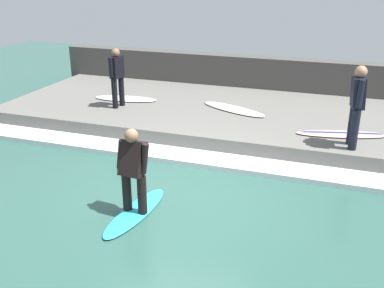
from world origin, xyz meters
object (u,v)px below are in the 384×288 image
Objects in this scene: surfboard_riding at (135,212)px; surfboard_spare at (234,109)px; surfboard_waiting_far at (126,99)px; surfer_riding at (133,167)px; surfer_waiting_far at (117,75)px; surfer_waiting_near at (357,102)px; surfboard_waiting_near at (342,134)px.

surfboard_riding is 0.93× the size of surfboard_spare.
surfboard_waiting_far is 0.93× the size of surfboard_spare.
surfboard_waiting_far is at bearing 28.32° from surfboard_riding.
surfer_riding reaches higher than surfboard_riding.
surfer_riding is at bearing -149.45° from surfer_waiting_far.
surfboard_spare is (1.64, 2.86, -0.90)m from surfer_waiting_near.
surfboard_riding is at bearing 174.85° from surfboard_spare.
surfer_riding is 4.97m from surfboard_waiting_near.
surfboard_spare is (4.86, -0.44, 0.41)m from surfboard_riding.
surfboard_spare is at bearing 69.19° from surfboard_waiting_near.
surfboard_waiting_near is 5.65m from surfer_waiting_far.
surfboard_spare is at bearing -89.43° from surfboard_waiting_far.
surfboard_waiting_far is at bearing 90.57° from surfboard_spare.
surfboard_spare is at bearing -76.80° from surfer_waiting_far.
surfboard_waiting_far is at bearing 28.32° from surfer_riding.
surfboard_riding is 1.00× the size of surfboard_waiting_far.
surfer_riding reaches higher than surfboard_spare.
surfer_waiting_far is (4.18, 2.47, 1.23)m from surfboard_riding.
surfer_waiting_near is at bearing -99.40° from surfer_waiting_far.
surfboard_waiting_near is (3.85, -3.11, 0.41)m from surfboard_riding.
surfboard_riding is 0.83m from surfer_riding.
surfer_waiting_near is at bearing -45.67° from surfer_riding.
surfer_waiting_near is 0.83× the size of surfboard_waiting_near.
surfboard_spare is at bearing -5.15° from surfboard_riding.
surfboard_waiting_far and surfboard_spare have the same top height.
surfboard_waiting_far is 3.04m from surfboard_spare.
surfboard_riding is 4.80m from surfer_waiting_near.
surfer_waiting_far reaches higher than surfboard_spare.
surfer_waiting_far is (4.18, 2.47, 0.40)m from surfer_riding.
surfboard_waiting_far is (0.99, 5.71, -0.00)m from surfboard_waiting_near.
surfboard_waiting_near is (0.62, 0.19, -0.90)m from surfer_waiting_near.
surfboard_riding is at bearing -151.68° from surfboard_waiting_far.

